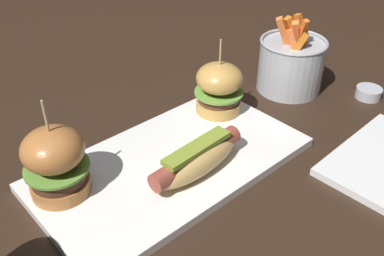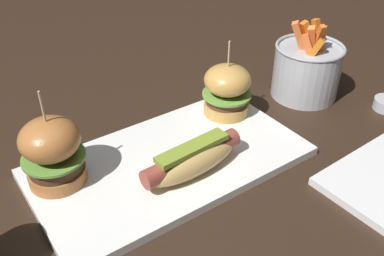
{
  "view_description": "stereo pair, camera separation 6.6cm",
  "coord_description": "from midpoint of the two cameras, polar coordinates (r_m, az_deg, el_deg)",
  "views": [
    {
      "loc": [
        -0.32,
        -0.4,
        0.43
      ],
      "look_at": [
        0.04,
        0.0,
        0.05
      ],
      "focal_mm": 40.44,
      "sensor_mm": 36.0,
      "label": 1
    },
    {
      "loc": [
        -0.27,
        -0.44,
        0.43
      ],
      "look_at": [
        0.04,
        0.0,
        0.05
      ],
      "focal_mm": 40.44,
      "sensor_mm": 36.0,
      "label": 2
    }
  ],
  "objects": [
    {
      "name": "hot_dog",
      "position": [
        0.62,
        3.07,
        -4.22
      ],
      "size": [
        0.17,
        0.06,
        0.05
      ],
      "color": "tan",
      "rests_on": "platter_main"
    },
    {
      "name": "slider_left",
      "position": [
        0.61,
        -15.05,
        -3.11
      ],
      "size": [
        0.09,
        0.09,
        0.15
      ],
      "color": "#B16C35",
      "rests_on": "platter_main"
    },
    {
      "name": "platter_main",
      "position": [
        0.67,
        -0.09,
        -4.6
      ],
      "size": [
        0.41,
        0.22,
        0.01
      ],
      "primitive_type": "cube",
      "color": "white",
      "rests_on": "ground"
    },
    {
      "name": "fries_bucket",
      "position": [
        0.86,
        17.06,
        7.37
      ],
      "size": [
        0.13,
        0.13,
        0.15
      ],
      "color": "#B7BABF",
      "rests_on": "ground"
    },
    {
      "name": "slider_right",
      "position": [
        0.75,
        7.16,
        4.98
      ],
      "size": [
        0.09,
        0.09,
        0.14
      ],
      "color": "gold",
      "rests_on": "platter_main"
    },
    {
      "name": "ground_plane",
      "position": [
        0.67,
        -0.09,
        -5.06
      ],
      "size": [
        3.0,
        3.0,
        0.0
      ],
      "primitive_type": "plane",
      "color": "black"
    }
  ]
}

